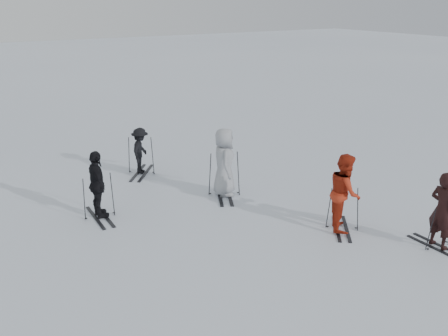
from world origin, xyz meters
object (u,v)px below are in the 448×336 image
Objects in this scene: skier_near_dark at (442,211)px; skier_uphill_left at (97,186)px; skier_red at (345,193)px; skier_uphill_far at (141,151)px; skier_grey at (224,163)px.

skier_near_dark reaches higher than skier_uphill_left.
skier_uphill_left is at bearing 89.85° from skier_red.
skier_uphill_far is at bearing 25.06° from skier_near_dark.
skier_red is (-1.23, 1.89, 0.06)m from skier_near_dark.
skier_red reaches higher than skier_near_dark.
skier_uphill_far is (-3.93, 8.48, -0.16)m from skier_near_dark.
skier_uphill_left is (-5.01, 3.89, -0.07)m from skier_red.
skier_grey is (-1.35, 3.52, 0.02)m from skier_red.
skier_grey reaches higher than skier_near_dark.
skier_uphill_left reaches higher than skier_uphill_far.
skier_red is at bearing 33.20° from skier_near_dark.
skier_red is 6.35m from skier_uphill_left.
skier_grey is 1.11× the size of skier_uphill_left.
skier_grey is 1.32× the size of skier_uphill_far.
skier_grey is at bearing -118.30° from skier_uphill_far.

